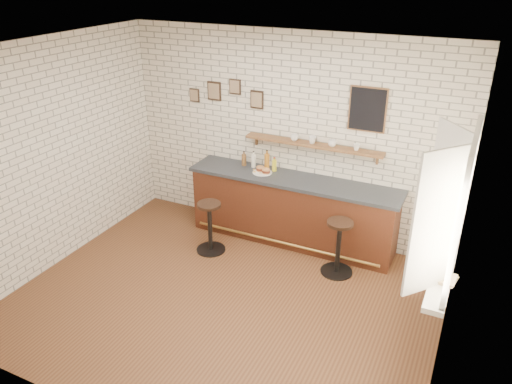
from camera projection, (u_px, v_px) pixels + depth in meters
ground at (225, 300)px, 6.19m from camera, size 5.00×5.00×0.00m
bar_counter at (292, 210)px, 7.27m from camera, size 3.10×0.65×1.01m
sandwich_plate at (262, 172)px, 7.24m from camera, size 0.28×0.28×0.01m
ciabatta_sandwich at (263, 170)px, 7.22m from camera, size 0.25×0.16×0.08m
potato_chips at (262, 172)px, 7.24m from camera, size 0.25×0.19×0.00m
bitters_bottle_brown at (244, 160)px, 7.46m from camera, size 0.07×0.07×0.23m
bitters_bottle_white at (254, 161)px, 7.40m from camera, size 0.07×0.07×0.25m
bitters_bottle_amber at (267, 162)px, 7.30m from camera, size 0.07×0.07×0.31m
condiment_bottle_yellow at (274, 165)px, 7.27m from camera, size 0.07×0.07×0.21m
bar_stool_left at (210, 225)px, 7.06m from camera, size 0.42×0.42×0.76m
bar_stool_right at (338, 246)px, 6.55m from camera, size 0.46×0.46×0.77m
wall_shelf at (313, 145)px, 6.95m from camera, size 2.00×0.18×0.18m
shelf_cup_a at (295, 138)px, 7.03m from camera, size 0.16×0.16×0.09m
shelf_cup_b at (312, 140)px, 6.92m from camera, size 0.15×0.15×0.10m
shelf_cup_c at (332, 143)px, 6.81m from camera, size 0.12×0.12×0.09m
shelf_cup_d at (356, 147)px, 6.68m from camera, size 0.11×0.11×0.08m
back_wall_decor at (305, 102)px, 6.84m from camera, size 2.96×0.02×0.56m
window_sill at (442, 275)px, 5.11m from camera, size 0.20×1.35×0.06m
casement_window at (449, 209)px, 4.81m from camera, size 0.40×1.30×1.56m
book_lower at (439, 277)px, 5.00m from camera, size 0.21×0.26×0.02m
book_upper at (439, 276)px, 4.98m from camera, size 0.18×0.24×0.02m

